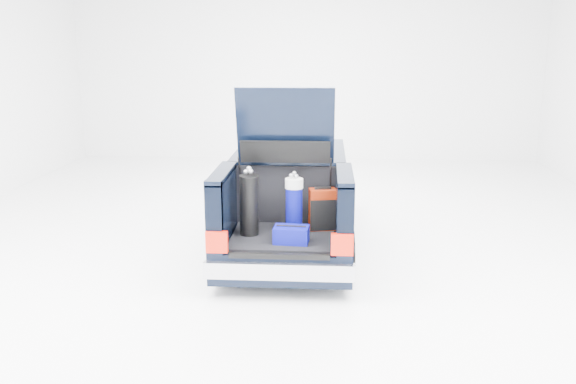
# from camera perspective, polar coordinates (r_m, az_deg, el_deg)

# --- Properties ---
(ground) EXTENTS (14.00, 14.00, 0.00)m
(ground) POSITION_cam_1_polar(r_m,az_deg,el_deg) (9.44, 0.19, -4.77)
(ground) COLOR white
(ground) RESTS_ON ground
(car) EXTENTS (1.87, 4.65, 2.47)m
(car) POSITION_cam_1_polar(r_m,az_deg,el_deg) (9.35, 0.24, -0.65)
(car) COLOR black
(car) RESTS_ON ground
(red_suitcase) EXTENTS (0.38, 0.28, 0.57)m
(red_suitcase) POSITION_cam_1_polar(r_m,az_deg,el_deg) (8.05, 3.25, -1.64)
(red_suitcase) COLOR #661503
(red_suitcase) RESTS_ON car
(black_golf_bag) EXTENTS (0.32, 0.35, 0.88)m
(black_golf_bag) POSITION_cam_1_polar(r_m,az_deg,el_deg) (7.78, -3.64, -1.20)
(black_golf_bag) COLOR black
(black_golf_bag) RESTS_ON car
(blue_golf_bag) EXTENTS (0.27, 0.27, 0.79)m
(blue_golf_bag) POSITION_cam_1_polar(r_m,az_deg,el_deg) (7.97, 0.57, -1.12)
(blue_golf_bag) COLOR black
(blue_golf_bag) RESTS_ON car
(blue_duffel) EXTENTS (0.45, 0.31, 0.22)m
(blue_duffel) POSITION_cam_1_polar(r_m,az_deg,el_deg) (7.55, 0.31, -4.00)
(blue_duffel) COLOR #04056A
(blue_duffel) RESTS_ON car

